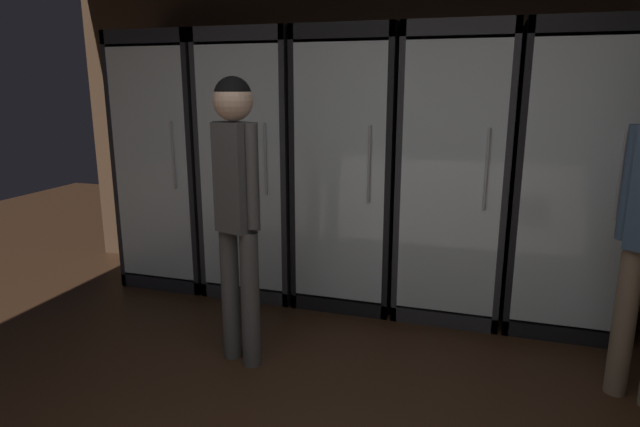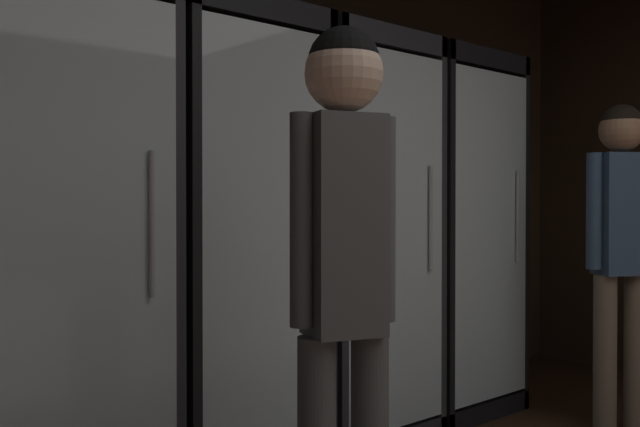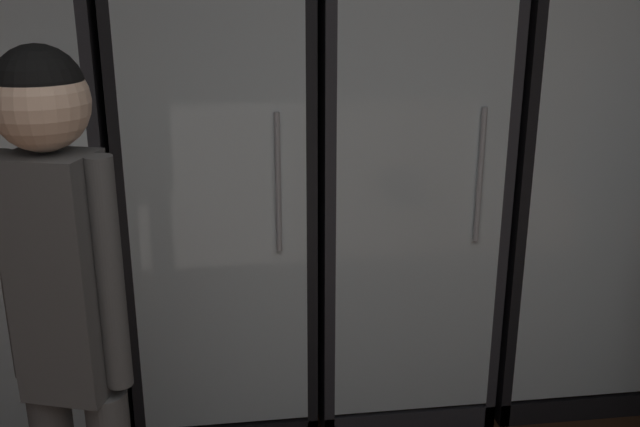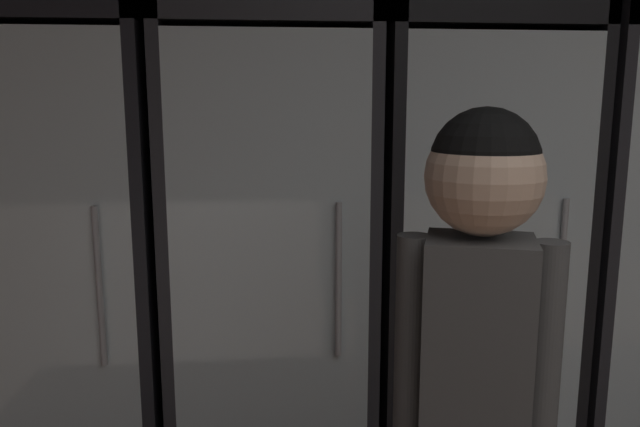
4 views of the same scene
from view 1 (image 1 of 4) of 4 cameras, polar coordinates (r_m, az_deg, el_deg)
The scene contains 7 objects.
wall_back at distance 4.18m, azimuth 10.99°, elevation 10.69°, with size 6.00×0.06×2.80m, color #382619.
cooler_far_left at distance 4.55m, azimuth -14.75°, elevation 5.19°, with size 0.70×0.70×1.97m.
cooler_left at distance 4.21m, azimuth -6.26°, elevation 4.88°, with size 0.70×0.70×1.97m.
cooler_center at distance 3.98m, azimuth 3.48°, elevation 4.48°, with size 0.70×0.70×1.97m.
cooler_right at distance 3.87m, azimuth 14.07°, elevation 3.76°, with size 0.70×0.70×1.97m.
cooler_far_right at distance 3.89m, azimuth 24.89°, elevation 3.10°, with size 0.70×0.70×1.97m.
shopper_near at distance 2.99m, azimuth -8.86°, elevation 2.26°, with size 0.30×0.22×1.63m.
Camera 1 is at (0.49, -1.12, 1.59)m, focal length 30.18 mm.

